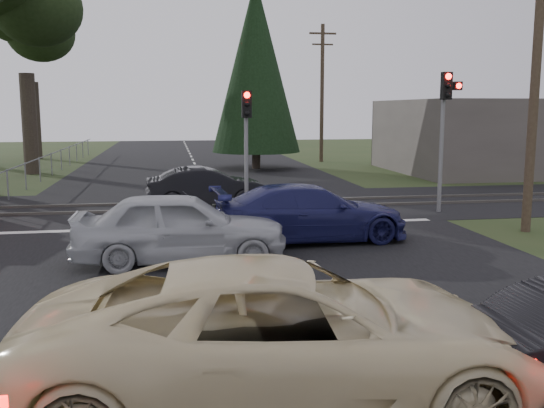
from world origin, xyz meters
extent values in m
plane|color=#2A3C1B|center=(0.00, 0.00, 0.00)|extent=(120.00, 120.00, 0.00)
cube|color=black|center=(0.00, 10.00, 0.01)|extent=(14.00, 100.00, 0.01)
cube|color=black|center=(0.00, 12.00, 0.01)|extent=(120.00, 8.00, 0.01)
cube|color=silver|center=(0.00, 8.20, 0.01)|extent=(13.00, 0.35, 0.00)
cube|color=#59544C|center=(0.00, 11.20, 0.05)|extent=(120.00, 0.12, 0.10)
cube|color=#59544C|center=(0.00, 12.80, 0.05)|extent=(120.00, 0.12, 0.10)
cylinder|color=slate|center=(7.50, 9.60, 1.90)|extent=(0.14, 0.14, 3.80)
cube|color=black|center=(7.50, 9.42, 4.25)|extent=(0.32, 0.24, 0.90)
sphere|color=#FF0C07|center=(7.50, 9.29, 4.55)|extent=(0.20, 0.20, 0.20)
sphere|color=black|center=(7.50, 9.29, 4.25)|extent=(0.18, 0.18, 0.18)
sphere|color=black|center=(7.50, 9.29, 3.95)|extent=(0.18, 0.18, 0.18)
cube|color=black|center=(7.88, 9.42, 4.25)|extent=(0.28, 0.22, 0.28)
sphere|color=#FF0C07|center=(7.88, 9.30, 4.25)|extent=(0.18, 0.18, 0.18)
cylinder|color=slate|center=(1.00, 10.80, 1.60)|extent=(0.14, 0.14, 3.20)
cube|color=black|center=(1.00, 10.62, 3.65)|extent=(0.32, 0.24, 0.90)
sphere|color=#FF0C07|center=(1.00, 10.49, 3.95)|extent=(0.20, 0.20, 0.20)
sphere|color=black|center=(1.00, 10.49, 3.65)|extent=(0.18, 0.18, 0.18)
sphere|color=black|center=(1.00, 10.49, 3.35)|extent=(0.18, 0.18, 0.18)
cylinder|color=#4C3D2D|center=(8.50, 6.00, 4.50)|extent=(0.26, 0.26, 9.00)
cylinder|color=#4C3D2D|center=(8.50, 30.00, 4.50)|extent=(0.26, 0.26, 9.00)
cube|color=#4C3D2D|center=(8.50, 30.00, 8.40)|extent=(1.80, 0.12, 0.12)
cube|color=#4C3D2D|center=(8.50, 30.00, 7.70)|extent=(1.40, 0.10, 0.10)
cylinder|color=#4C3D2D|center=(8.50, 55.00, 4.50)|extent=(0.26, 0.26, 9.00)
cube|color=#4C3D2D|center=(8.50, 55.00, 8.40)|extent=(1.80, 0.12, 0.12)
cube|color=#4C3D2D|center=(8.50, 55.00, 7.70)|extent=(1.40, 0.10, 0.10)
cylinder|color=#473D33|center=(-9.00, 25.00, 2.70)|extent=(0.80, 0.80, 5.40)
cylinder|color=#473D33|center=(-11.00, 36.00, 2.70)|extent=(0.80, 0.80, 5.40)
ellipsoid|color=black|center=(-11.00, 36.00, 9.60)|extent=(6.00, 6.00, 7.20)
cylinder|color=#473D33|center=(3.50, 26.00, 1.00)|extent=(0.50, 0.50, 2.00)
cone|color=black|center=(3.50, 26.00, 6.00)|extent=(5.20, 5.20, 10.00)
cube|color=#59514C|center=(18.00, 22.00, 2.00)|extent=(14.00, 10.00, 4.00)
imported|color=beige|center=(-0.25, -2.97, 0.85)|extent=(6.32, 3.27, 1.70)
imported|color=#AEB0B6|center=(-1.37, 4.03, 0.82)|extent=(4.87, 2.04, 1.65)
imported|color=#1B1C51|center=(2.07, 5.79, 0.76)|extent=(5.33, 2.43, 1.51)
imported|color=black|center=(-0.28, 12.05, 0.71)|extent=(4.40, 1.79, 1.42)
camera|label=1|loc=(-1.57, -9.67, 3.48)|focal=40.00mm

